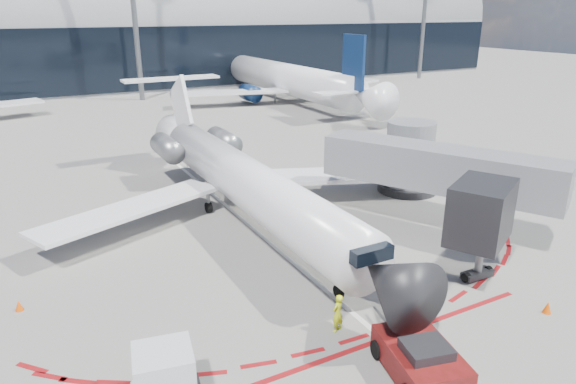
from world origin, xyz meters
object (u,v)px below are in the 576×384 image
pushback_tug (420,359)px  uld_container (165,380)px  regional_jet (240,177)px  ramp_worker (338,313)px

pushback_tug → uld_container: bearing=175.6°
uld_container → regional_jet: bearing=68.8°
regional_jet → ramp_worker: size_ratio=18.68×
regional_jet → uld_container: size_ratio=11.60×
pushback_tug → uld_container: size_ratio=2.18×
ramp_worker → pushback_tug: bearing=84.4°
regional_jet → pushback_tug: (-0.35, -16.12, -1.83)m
ramp_worker → uld_container: (-6.94, -0.89, 0.25)m
regional_jet → ramp_worker: (-1.42, -12.69, -1.67)m
uld_container → ramp_worker: bearing=17.7°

